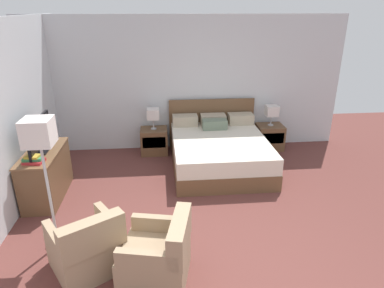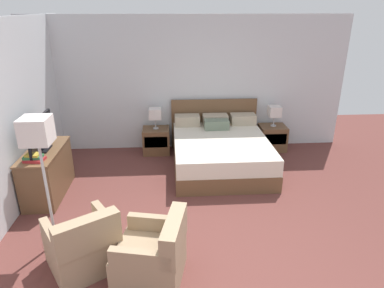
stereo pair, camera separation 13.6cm
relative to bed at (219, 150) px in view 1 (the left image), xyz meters
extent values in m
plane|color=brown|center=(-0.52, -2.89, -0.31)|extent=(11.65, 11.65, 0.00)
cube|color=silver|center=(-0.52, 1.02, 1.00)|extent=(6.26, 0.06, 2.61)
cube|color=silver|center=(-3.08, -1.25, 1.00)|extent=(0.06, 5.68, 2.61)
cube|color=brown|center=(0.00, -0.08, -0.17)|extent=(1.66, 1.98, 0.28)
cube|color=beige|center=(0.00, -0.08, 0.11)|extent=(1.64, 1.96, 0.27)
cube|color=brown|center=(0.00, 0.93, 0.20)|extent=(1.72, 0.05, 1.02)
cube|color=tan|center=(-0.56, 0.73, 0.35)|extent=(0.49, 0.28, 0.20)
cube|color=tan|center=(0.00, 0.73, 0.35)|extent=(0.49, 0.28, 0.20)
cube|color=tan|center=(0.56, 0.73, 0.35)|extent=(0.49, 0.28, 0.20)
cube|color=slate|center=(-0.01, 0.46, 0.34)|extent=(0.46, 0.22, 0.18)
cube|color=brown|center=(-1.17, 0.71, -0.05)|extent=(0.52, 0.44, 0.50)
cube|color=#473120|center=(-1.17, 0.50, 0.00)|extent=(0.44, 0.01, 0.22)
cube|color=brown|center=(1.17, 0.71, -0.05)|extent=(0.52, 0.44, 0.50)
cube|color=#473120|center=(1.17, 0.50, 0.00)|extent=(0.44, 0.01, 0.22)
cylinder|color=#B7B7BC|center=(-1.17, 0.71, 0.21)|extent=(0.11, 0.11, 0.02)
cylinder|color=#B7B7BC|center=(-1.17, 0.71, 0.31)|extent=(0.02, 0.02, 0.19)
cube|color=silver|center=(-1.17, 0.71, 0.50)|extent=(0.23, 0.23, 0.20)
cylinder|color=#B7B7BC|center=(1.17, 0.71, 0.21)|extent=(0.11, 0.11, 0.02)
cylinder|color=#B7B7BC|center=(1.17, 0.71, 0.31)|extent=(0.02, 0.02, 0.19)
cube|color=silver|center=(1.17, 0.71, 0.50)|extent=(0.23, 0.23, 0.20)
cube|color=brown|center=(-2.79, -0.83, 0.07)|extent=(0.47, 1.15, 0.75)
cube|color=brown|center=(-2.79, -0.83, 0.43)|extent=(0.48, 1.18, 0.02)
cube|color=black|center=(-2.79, -0.82, 0.45)|extent=(0.18, 0.30, 0.02)
cube|color=black|center=(-2.79, -0.82, 0.70)|extent=(0.04, 0.95, 0.49)
cube|color=black|center=(-2.77, -0.82, 0.70)|extent=(0.01, 0.92, 0.47)
cube|color=#B7282D|center=(-2.77, -1.22, 0.46)|extent=(0.28, 0.23, 0.04)
cube|color=#2D7042|center=(-2.79, -1.22, 0.50)|extent=(0.25, 0.14, 0.04)
cube|color=gold|center=(-2.78, -1.22, 0.53)|extent=(0.20, 0.17, 0.03)
cube|color=#9E8466|center=(-1.90, -2.48, -0.11)|extent=(0.94, 0.94, 0.40)
cube|color=#9E8466|center=(-1.76, -2.71, 0.27)|extent=(0.66, 0.50, 0.36)
cube|color=#9E8466|center=(-2.15, -2.64, 0.18)|extent=(0.41, 0.58, 0.18)
cube|color=#9E8466|center=(-1.65, -2.33, 0.18)|extent=(0.41, 0.58, 0.18)
cube|color=#9E8466|center=(-1.14, -2.72, -0.11)|extent=(0.81, 0.81, 0.40)
cube|color=#9E8466|center=(-0.88, -2.78, 0.27)|extent=(0.30, 0.70, 0.36)
cube|color=#9E8466|center=(-1.21, -3.01, 0.18)|extent=(0.63, 0.22, 0.18)
cube|color=#9E8466|center=(-1.08, -2.43, 0.18)|extent=(0.63, 0.22, 0.18)
cylinder|color=#B7B7BC|center=(-2.34, -2.06, -0.29)|extent=(0.28, 0.28, 0.02)
cylinder|color=#B7B7BC|center=(-2.34, -2.06, 0.37)|extent=(0.03, 0.03, 1.31)
cube|color=silver|center=(-2.34, -2.06, 1.18)|extent=(0.31, 0.31, 0.30)
camera|label=1|loc=(-1.03, -5.64, 2.43)|focal=32.00mm
camera|label=2|loc=(-0.89, -5.65, 2.43)|focal=32.00mm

